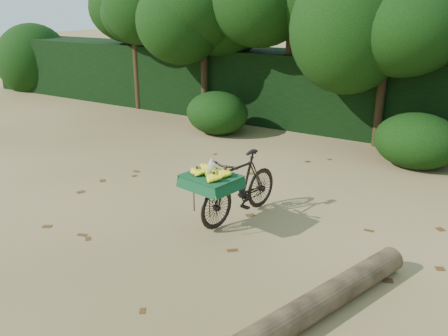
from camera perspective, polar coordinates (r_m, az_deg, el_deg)
The scene contains 7 objects.
ground at distance 6.49m, azimuth 0.84°, elevation -8.00°, with size 80.00×80.00×0.00m, color tan.
vendor_bicycle at distance 6.78m, azimuth 1.82°, elevation -2.16°, with size 0.86×1.77×0.98m.
fallen_log at distance 4.62m, azimuth 6.13°, elevation -18.76°, with size 0.29×0.29×3.95m, color brown.
hedge_backdrop at distance 11.81m, azimuth 17.13°, elevation 8.34°, with size 26.00×1.80×1.80m, color black.
tree_row at distance 11.10m, azimuth 13.23°, elevation 13.77°, with size 14.50×2.00×4.00m, color black, non-canonical shape.
bush_clumps at distance 9.90m, azimuth 16.49°, elevation 3.71°, with size 8.80×1.70×0.90m, color black, non-canonical shape.
leaf_litter at distance 7.00m, azimuth 3.62°, elevation -5.88°, with size 7.00×7.30×0.01m, color #503115, non-canonical shape.
Camera 1 is at (2.98, -4.94, 2.98)m, focal length 38.00 mm.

